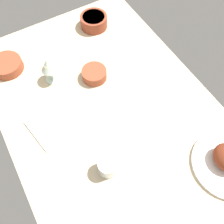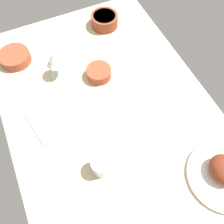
# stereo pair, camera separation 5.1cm
# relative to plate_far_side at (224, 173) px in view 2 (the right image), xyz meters

# --- Properties ---
(dining_table) EXTENTS (1.40, 0.90, 0.04)m
(dining_table) POSITION_rel_plate_far_side_xyz_m (-0.42, -0.28, -0.05)
(dining_table) COLOR #C6B28E
(dining_table) RESTS_ON ground
(plate_far_side) EXTENTS (0.28, 0.28, 0.09)m
(plate_far_side) POSITION_rel_plate_far_side_xyz_m (0.00, 0.00, 0.00)
(plate_far_side) COLOR silver
(plate_far_side) RESTS_ON dining_table
(bowl_pasta) EXTENTS (0.15, 0.15, 0.05)m
(bowl_pasta) POSITION_rel_plate_far_side_xyz_m (-0.89, -0.59, -0.00)
(bowl_pasta) COLOR brown
(bowl_pasta) RESTS_ON dining_table
(bowl_onions) EXTENTS (0.14, 0.14, 0.06)m
(bowl_onions) POSITION_rel_plate_far_side_xyz_m (-0.94, -0.08, 0.01)
(bowl_onions) COLOR brown
(bowl_onions) RESTS_ON dining_table
(bowl_potatoes) EXTENTS (0.12, 0.12, 0.05)m
(bowl_potatoes) POSITION_rel_plate_far_side_xyz_m (-0.63, -0.25, -0.00)
(bowl_potatoes) COLOR brown
(bowl_potatoes) RESTS_ON dining_table
(wine_glass) EXTENTS (0.08, 0.08, 0.14)m
(wine_glass) POSITION_rel_plate_far_side_xyz_m (-0.72, -0.42, 0.07)
(wine_glass) COLOR silver
(wine_glass) RESTS_ON dining_table
(water_tumbler) EXTENTS (0.07, 0.07, 0.09)m
(water_tumbler) POSITION_rel_plate_far_side_xyz_m (-0.21, -0.41, 0.01)
(water_tumbler) COLOR silver
(water_tumbler) RESTS_ON dining_table
(fork_loose) EXTENTS (0.18, 0.04, 0.01)m
(fork_loose) POSITION_rel_plate_far_side_xyz_m (-0.49, -0.61, -0.02)
(fork_loose) COLOR silver
(fork_loose) RESTS_ON dining_table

